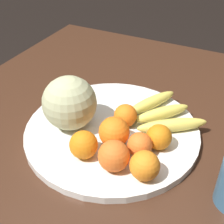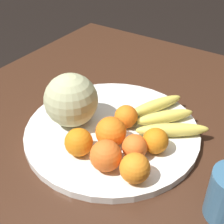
% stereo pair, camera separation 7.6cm
% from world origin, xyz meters
% --- Properties ---
extents(kitchen_table, '(1.30, 0.93, 0.77)m').
position_xyz_m(kitchen_table, '(0.00, 0.00, 0.66)').
color(kitchen_table, '#3D2316').
rests_on(kitchen_table, ground_plane).
extents(fruit_bowl, '(0.44, 0.44, 0.02)m').
position_xyz_m(fruit_bowl, '(0.03, -0.06, 0.78)').
color(fruit_bowl, white).
rests_on(fruit_bowl, kitchen_table).
extents(melon, '(0.14, 0.14, 0.14)m').
position_xyz_m(melon, '(-0.00, 0.04, 0.86)').
color(melon, '#B2B789').
rests_on(melon, fruit_bowl).
extents(banana_bunch, '(0.22, 0.22, 0.03)m').
position_xyz_m(banana_bunch, '(0.12, -0.16, 0.81)').
color(banana_bunch, '#473819').
rests_on(banana_bunch, fruit_bowl).
extents(orange_front_left, '(0.06, 0.06, 0.06)m').
position_xyz_m(orange_front_left, '(0.02, -0.19, 0.82)').
color(orange_front_left, orange).
rests_on(orange_front_left, fruit_bowl).
extents(orange_front_right, '(0.06, 0.06, 0.06)m').
position_xyz_m(orange_front_right, '(0.06, -0.08, 0.82)').
color(orange_front_right, orange).
rests_on(orange_front_right, fruit_bowl).
extents(orange_mid_center, '(0.07, 0.07, 0.07)m').
position_xyz_m(orange_mid_center, '(-0.09, -0.12, 0.82)').
color(orange_mid_center, orange).
rests_on(orange_mid_center, fruit_bowl).
extents(orange_back_left, '(0.07, 0.07, 0.07)m').
position_xyz_m(orange_back_left, '(-0.02, -0.09, 0.82)').
color(orange_back_left, orange).
rests_on(orange_back_left, fruit_bowl).
extents(orange_back_right, '(0.06, 0.06, 0.06)m').
position_xyz_m(orange_back_right, '(-0.02, -0.16, 0.82)').
color(orange_back_right, orange).
rests_on(orange_back_right, fruit_bowl).
extents(orange_top_small, '(0.06, 0.06, 0.06)m').
position_xyz_m(orange_top_small, '(-0.08, -0.19, 0.82)').
color(orange_top_small, orange).
rests_on(orange_top_small, fruit_bowl).
extents(orange_side_extra, '(0.06, 0.06, 0.06)m').
position_xyz_m(orange_side_extra, '(-0.08, -0.05, 0.82)').
color(orange_side_extra, orange).
rests_on(orange_side_extra, fruit_bowl).
extents(produce_tag, '(0.08, 0.03, 0.00)m').
position_xyz_m(produce_tag, '(0.01, -0.12, 0.79)').
color(produce_tag, white).
rests_on(produce_tag, fruit_bowl).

